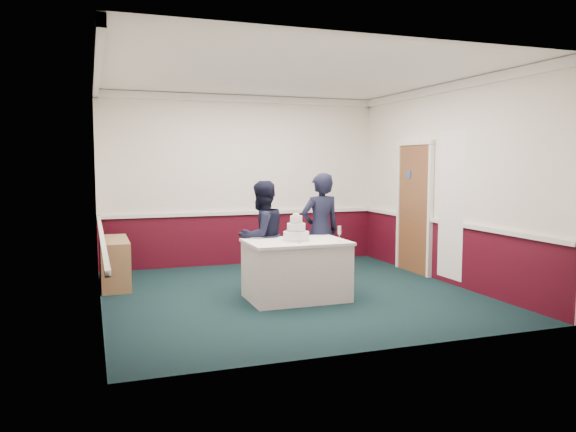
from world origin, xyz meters
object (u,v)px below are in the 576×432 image
object	(u,v)px
sideboard	(115,262)
cake_knife	(299,242)
cake_table	(296,269)
champagne_flute	(339,231)
person_woman	(320,231)
wedding_cake	(296,232)
person_man	(262,237)

from	to	relation	value
sideboard	cake_knife	distance (m)	2.92
cake_knife	cake_table	bearing A→B (deg)	101.37
sideboard	cake_table	world-z (taller)	cake_table
champagne_flute	person_woman	size ratio (longest dim) A/B	0.12
wedding_cake	cake_knife	xyz separation A→B (m)	(-0.03, -0.20, -0.11)
cake_table	cake_knife	bearing A→B (deg)	-98.53
person_man	wedding_cake	bearing A→B (deg)	94.25
cake_knife	wedding_cake	bearing A→B (deg)	101.37
cake_table	wedding_cake	size ratio (longest dim) A/B	3.63
cake_knife	person_man	distance (m)	0.82
champagne_flute	person_man	world-z (taller)	person_man
person_woman	person_man	bearing A→B (deg)	-7.97
wedding_cake	person_woman	world-z (taller)	person_woman
cake_table	wedding_cake	world-z (taller)	wedding_cake
sideboard	wedding_cake	bearing A→B (deg)	-36.09
cake_table	wedding_cake	bearing A→B (deg)	90.00
sideboard	cake_table	bearing A→B (deg)	-36.09
wedding_cake	champagne_flute	xyz separation A→B (m)	(0.50, -0.28, 0.03)
cake_knife	sideboard	bearing A→B (deg)	160.25
cake_table	sideboard	bearing A→B (deg)	143.91
wedding_cake	cake_knife	bearing A→B (deg)	-98.53
cake_knife	person_woman	bearing A→B (deg)	70.69
sideboard	wedding_cake	size ratio (longest dim) A/B	3.30
wedding_cake	person_man	distance (m)	0.66
sideboard	person_woman	bearing A→B (deg)	-21.16
champagne_flute	person_woman	bearing A→B (deg)	84.60
cake_knife	person_man	world-z (taller)	person_man
sideboard	cake_knife	xyz separation A→B (m)	(2.22, -1.84, 0.44)
champagne_flute	person_woman	world-z (taller)	person_woman
sideboard	wedding_cake	world-z (taller)	wedding_cake
cake_table	wedding_cake	xyz separation A→B (m)	(0.00, 0.00, 0.50)
sideboard	champagne_flute	xyz separation A→B (m)	(2.75, -1.92, 0.58)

